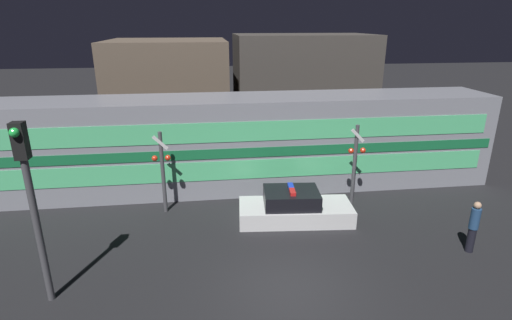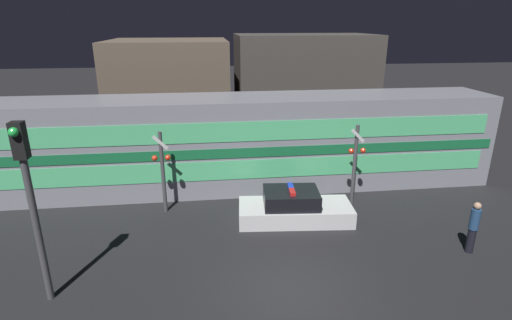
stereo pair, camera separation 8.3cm
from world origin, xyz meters
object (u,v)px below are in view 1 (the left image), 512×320
(police_car, at_px, (294,208))
(traffic_light_corner, at_px, (31,196))
(pedestrian, at_px, (473,226))
(crossing_signal_near, at_px, (355,161))
(train, at_px, (222,143))

(police_car, bearing_deg, traffic_light_corner, -149.19)
(police_car, distance_m, pedestrian, 5.97)
(pedestrian, xyz_separation_m, crossing_signal_near, (-2.52, 4.00, 0.93))
(train, bearing_deg, police_car, -55.82)
(police_car, xyz_separation_m, traffic_light_corner, (-7.52, -3.63, 2.56))
(police_car, height_order, pedestrian, pedestrian)
(pedestrian, xyz_separation_m, traffic_light_corner, (-12.73, -0.73, 2.14))
(pedestrian, height_order, traffic_light_corner, traffic_light_corner)
(police_car, distance_m, traffic_light_corner, 8.74)
(pedestrian, relative_size, crossing_signal_near, 0.53)
(police_car, bearing_deg, train, 129.24)
(police_car, height_order, traffic_light_corner, traffic_light_corner)
(train, bearing_deg, crossing_signal_near, -26.18)
(police_car, xyz_separation_m, pedestrian, (5.20, -2.89, 0.42))
(train, height_order, traffic_light_corner, traffic_light_corner)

